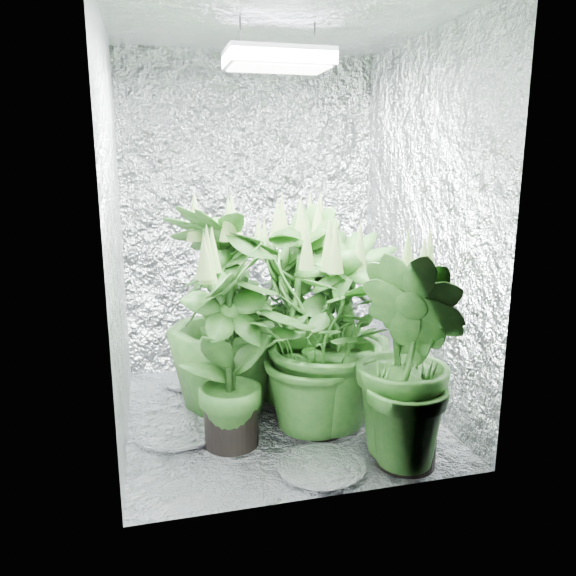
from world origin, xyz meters
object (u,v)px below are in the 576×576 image
(grow_lamp, at_px, (278,59))
(plant_f, at_px, (229,348))
(plant_a, at_px, (254,312))
(plant_g, at_px, (410,362))
(plant_b, at_px, (318,300))
(plant_e, at_px, (321,335))
(plant_d, at_px, (224,313))
(plant_c, at_px, (295,309))
(circulation_fan, at_px, (350,349))
(plant_h, at_px, (342,329))

(grow_lamp, height_order, plant_f, grow_lamp)
(grow_lamp, bearing_deg, plant_a, 103.28)
(grow_lamp, xyz_separation_m, plant_g, (0.44, -0.64, -1.33))
(plant_b, xyz_separation_m, plant_e, (-0.16, -0.56, -0.04))
(grow_lamp, height_order, plant_d, grow_lamp)
(plant_c, height_order, plant_d, plant_d)
(plant_g, bearing_deg, plant_d, 133.11)
(plant_b, distance_m, plant_e, 0.58)
(plant_a, distance_m, circulation_fan, 0.77)
(plant_d, bearing_deg, plant_f, -94.60)
(plant_f, xyz_separation_m, plant_h, (0.63, 0.20, -0.01))
(plant_e, bearing_deg, plant_g, -54.92)
(plant_b, xyz_separation_m, plant_g, (0.13, -0.96, -0.05))
(plant_d, relative_size, plant_g, 1.14)
(plant_b, relative_size, plant_h, 1.12)
(plant_e, bearing_deg, plant_c, 94.50)
(plant_d, bearing_deg, plant_b, 18.88)
(plant_e, height_order, plant_h, plant_e)
(plant_d, relative_size, plant_h, 1.16)
(plant_g, xyz_separation_m, plant_h, (-0.11, 0.57, -0.01))
(plant_b, distance_m, plant_d, 0.62)
(plant_c, distance_m, plant_g, 0.85)
(plant_c, bearing_deg, plant_h, -46.63)
(plant_b, bearing_deg, plant_e, -105.56)
(plant_d, height_order, plant_g, plant_d)
(plant_c, relative_size, circulation_fan, 3.15)
(plant_g, bearing_deg, plant_c, 111.71)
(plant_f, xyz_separation_m, circulation_fan, (0.89, 0.76, -0.34))
(plant_a, height_order, plant_c, plant_c)
(grow_lamp, xyz_separation_m, circulation_fan, (0.59, 0.50, -1.67))
(plant_d, bearing_deg, plant_g, -46.89)
(plant_c, bearing_deg, plant_d, -176.20)
(grow_lamp, relative_size, plant_h, 0.48)
(plant_c, bearing_deg, plant_f, -136.10)
(plant_c, bearing_deg, plant_b, 43.07)
(plant_d, bearing_deg, plant_h, -17.38)
(plant_g, bearing_deg, plant_e, 125.08)
(plant_b, relative_size, plant_e, 1.04)
(plant_a, xyz_separation_m, plant_d, (-0.20, -0.19, 0.06))
(plant_b, height_order, circulation_fan, plant_b)
(plant_a, height_order, plant_e, plant_e)
(plant_g, xyz_separation_m, circulation_fan, (0.15, 1.14, -0.33))
(plant_h, bearing_deg, plant_g, -79.07)
(plant_b, height_order, plant_g, plant_b)
(plant_d, xyz_separation_m, plant_f, (-0.03, -0.39, -0.07))
(plant_a, relative_size, plant_g, 1.05)
(grow_lamp, bearing_deg, circulation_fan, 40.38)
(plant_e, bearing_deg, circulation_fan, 59.48)
(grow_lamp, relative_size, plant_g, 0.47)
(plant_a, bearing_deg, plant_b, 1.04)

